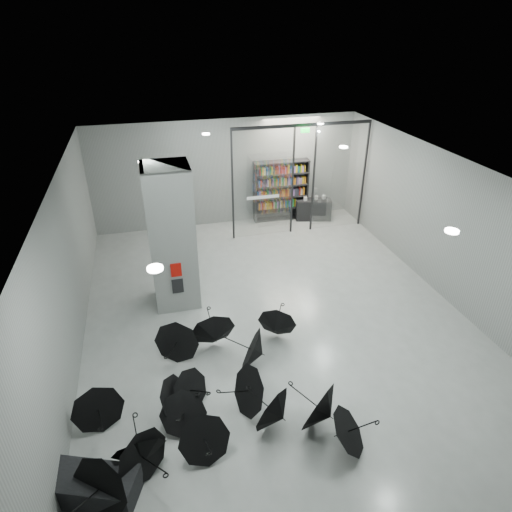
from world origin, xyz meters
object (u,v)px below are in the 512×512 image
object	(u,v)px
column	(172,238)
bookshelf	(281,191)
bench	(91,486)
umbrella_cluster	(215,402)
shop_counter	(313,209)

from	to	relation	value
column	bookshelf	bearing A→B (deg)	46.04
bench	bookshelf	world-z (taller)	bookshelf
bookshelf	umbrella_cluster	bearing A→B (deg)	-112.41
column	bookshelf	world-z (taller)	column
bench	shop_counter	size ratio (longest dim) A/B	1.15
bookshelf	umbrella_cluster	size ratio (longest dim) A/B	0.41
column	shop_counter	distance (m)	7.48
bench	bookshelf	distance (m)	12.27
bench	column	bearing A→B (deg)	91.83
bench	umbrella_cluster	distance (m)	2.63
umbrella_cluster	bench	bearing A→B (deg)	-152.41
shop_counter	umbrella_cluster	xyz separation A→B (m)	(-5.51, -8.73, -0.09)
bookshelf	umbrella_cluster	world-z (taller)	bookshelf
bookshelf	umbrella_cluster	distance (m)	10.07
shop_counter	bench	bearing A→B (deg)	-114.69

